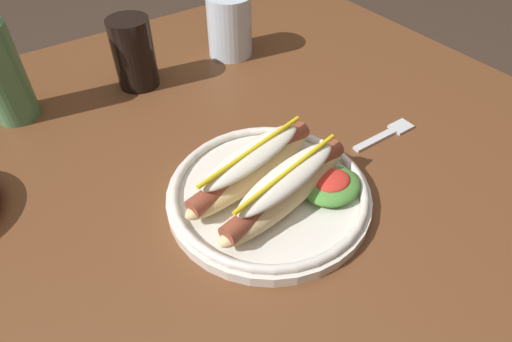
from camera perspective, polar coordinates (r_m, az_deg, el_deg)
name	(u,v)px	position (r m, az deg, el deg)	size (l,w,h in m)	color
dining_table	(222,219)	(0.69, -4.56, -6.42)	(1.22, 1.10, 0.74)	brown
hot_dog_plate	(272,186)	(0.57, 2.09, -2.00)	(0.28, 0.28, 0.08)	silver
fork	(388,134)	(0.73, 17.06, 4.78)	(0.12, 0.03, 0.00)	silver
soda_cup	(134,53)	(0.82, -15.93, 14.81)	(0.07, 0.07, 0.13)	black
water_cup	(230,26)	(0.90, -3.52, 18.70)	(0.09, 0.09, 0.12)	silver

